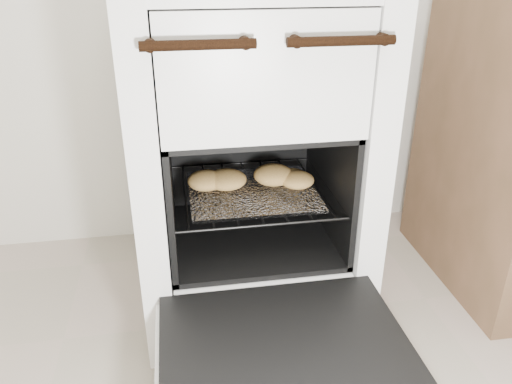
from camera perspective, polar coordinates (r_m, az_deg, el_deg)
stove at (r=1.32m, az=-1.01°, el=4.38°), size 0.56×0.63×0.87m
oven_door at (r=1.04m, az=3.30°, el=-17.53°), size 0.51×0.40×0.04m
oven_rack at (r=1.29m, az=-0.56°, el=0.20°), size 0.41×0.40×0.01m
foil_sheet at (r=1.27m, az=-0.43°, el=0.07°), size 0.32×0.28×0.01m
baked_rolls at (r=1.28m, az=-0.20°, el=1.60°), size 0.36×0.16×0.05m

